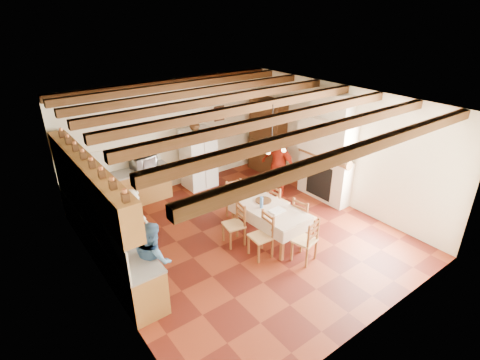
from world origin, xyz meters
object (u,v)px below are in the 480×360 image
(chair_right_near, at_px, (304,217))
(person_man, at_px, (138,230))
(refrigerator, at_px, (199,158))
(chair_left_near, at_px, (261,236))
(hutch, at_px, (268,137))
(chair_end_far, at_px, (237,201))
(chair_end_near, at_px, (305,240))
(chair_right_far, at_px, (278,202))
(microwave, at_px, (143,162))
(dining_table, at_px, (269,211))
(person_woman_red, at_px, (278,165))
(person_woman_blue, at_px, (154,260))
(chair_left_far, at_px, (234,224))

(chair_right_near, distance_m, person_man, 3.53)
(refrigerator, relative_size, person_man, 0.97)
(chair_right_near, xyz_separation_m, person_man, (-3.33, 1.14, 0.38))
(refrigerator, xyz_separation_m, chair_left_near, (-0.73, -3.58, -0.35))
(hutch, relative_size, person_man, 1.31)
(refrigerator, bearing_deg, chair_end_far, -97.30)
(hutch, distance_m, chair_end_near, 4.52)
(chair_right_far, bearing_deg, chair_right_near, 172.76)
(chair_right_near, relative_size, microwave, 1.59)
(chair_end_near, xyz_separation_m, chair_end_far, (-0.13, 2.12, 0.00))
(hutch, xyz_separation_m, dining_table, (-2.35, -2.78, -0.44))
(dining_table, distance_m, chair_end_far, 1.09)
(chair_right_near, height_order, person_woman_red, person_woman_red)
(chair_end_far, height_order, person_woman_blue, person_woman_blue)
(microwave, bearing_deg, dining_table, -77.52)
(chair_left_far, bearing_deg, chair_end_far, 149.92)
(chair_right_far, height_order, chair_end_near, same)
(person_man, bearing_deg, chair_right_near, -86.75)
(chair_left_near, bearing_deg, person_woman_red, 135.38)
(hutch, xyz_separation_m, chair_end_far, (-2.43, -1.71, -0.64))
(dining_table, relative_size, chair_left_near, 1.85)
(microwave, bearing_deg, person_woman_red, -42.54)
(chair_left_near, bearing_deg, chair_end_near, 48.84)
(person_man, bearing_deg, dining_table, -82.91)
(chair_end_near, bearing_deg, person_woman_blue, -30.70)
(person_man, height_order, microwave, person_man)
(chair_left_far, xyz_separation_m, chair_end_far, (0.67, 0.80, 0.00))
(dining_table, relative_size, chair_end_near, 1.85)
(hutch, distance_m, chair_left_near, 4.38)
(hutch, bearing_deg, dining_table, -134.76)
(chair_left_near, bearing_deg, dining_table, 130.06)
(chair_end_far, bearing_deg, chair_end_near, -74.48)
(chair_right_near, bearing_deg, person_woman_red, -33.85)
(chair_end_far, bearing_deg, person_woman_red, 24.99)
(refrigerator, xyz_separation_m, hutch, (2.20, -0.38, 0.29))
(chair_right_far, height_order, person_woman_blue, person_woman_blue)
(chair_right_near, bearing_deg, chair_left_near, 81.57)
(chair_end_near, bearing_deg, hutch, -134.56)
(hutch, height_order, chair_end_far, hutch)
(dining_table, distance_m, chair_right_far, 0.82)
(chair_left_far, bearing_deg, person_woman_blue, -67.94)
(chair_end_near, bearing_deg, chair_right_far, -126.30)
(dining_table, bearing_deg, person_man, 164.95)
(chair_right_near, relative_size, person_woman_red, 0.56)
(refrigerator, bearing_deg, chair_left_far, -108.27)
(chair_left_far, height_order, person_woman_red, person_woman_red)
(hutch, height_order, person_woman_red, hutch)
(chair_left_far, distance_m, person_woman_blue, 2.09)
(chair_right_far, xyz_separation_m, chair_end_near, (-0.62, -1.48, 0.00))
(dining_table, height_order, person_man, person_man)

